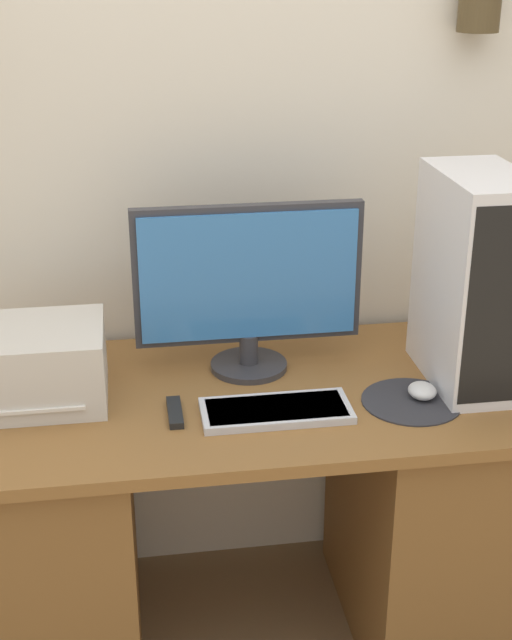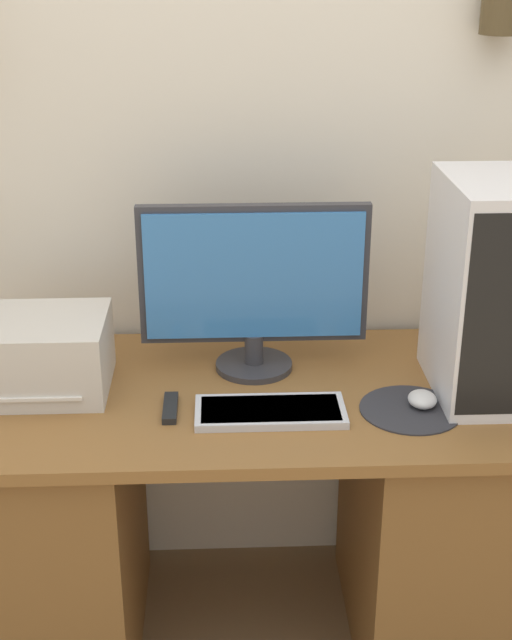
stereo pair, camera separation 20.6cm
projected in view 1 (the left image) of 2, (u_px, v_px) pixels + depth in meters
wall_back at (222, 106)px, 2.26m from camera, size 6.40×0.15×2.70m
desk at (246, 516)px, 2.28m from camera, size 1.34×0.69×0.75m
monitor at (248, 283)px, 2.16m from camera, size 0.56×0.19×0.42m
keyboard at (276, 410)px, 2.03m from camera, size 0.34×0.15×0.02m
mousepad at (411, 401)px, 2.08m from camera, size 0.23×0.23×0.00m
mouse at (422, 391)px, 2.09m from camera, size 0.07×0.08×0.03m
computer_tower at (475, 281)px, 2.09m from camera, size 0.19×0.35×0.51m
printer at (38, 365)px, 2.06m from camera, size 0.31×0.27×0.18m
remote_control at (175, 412)px, 2.02m from camera, size 0.03×0.13×0.02m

